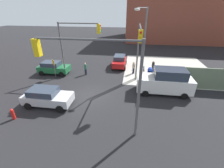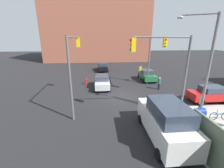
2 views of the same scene
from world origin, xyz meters
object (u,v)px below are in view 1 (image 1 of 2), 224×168
traffic_signal_nw_corner (76,40)px  mailbox_blue (150,73)px  pedestrian_waiting (134,68)px  hatchback_silver (47,97)px  pedestrian_walking_north (85,69)px  traffic_signal_se_corner (98,70)px  fire_hydrant (13,114)px  traffic_signal_ne_corner (139,45)px  hatchback_red (119,61)px  street_lamp_corner (143,39)px  van_white_delivery (165,81)px  bicycle_leaning_on_fence (144,70)px  pedestrian_crossing (153,66)px  hatchback_green (53,67)px  bicycle_at_crosswalk (54,68)px

traffic_signal_nw_corner → mailbox_blue: size_ratio=4.55×
pedestrian_waiting → hatchback_silver: bearing=-135.6°
pedestrian_waiting → pedestrian_walking_north: bearing=-172.1°
mailbox_blue → pedestrian_walking_north: 8.20m
traffic_signal_se_corner → fire_hydrant: traffic_signal_se_corner is taller
pedestrian_walking_north → traffic_signal_ne_corner: bearing=-66.3°
hatchback_red → pedestrian_walking_north: 5.51m
traffic_signal_ne_corner → fire_hydrant: size_ratio=6.91×
street_lamp_corner → van_white_delivery: (2.37, -3.67, -3.42)m
pedestrian_waiting → bicycle_leaning_on_fence: pedestrian_waiting is taller
pedestrian_crossing → bicycle_leaning_on_fence: (-1.20, -0.20, -0.46)m
hatchback_green → pedestrian_crossing: bearing=10.4°
van_white_delivery → pedestrian_waiting: (-3.20, 4.70, -0.45)m
traffic_signal_se_corner → bicycle_leaning_on_fence: size_ratio=3.71×
pedestrian_waiting → bicycle_leaning_on_fence: (1.40, 0.70, -0.49)m
traffic_signal_nw_corner → pedestrian_walking_north: size_ratio=4.04×
traffic_signal_ne_corner → hatchback_silver: 9.87m
pedestrian_walking_north → mailbox_blue: bearing=-47.0°
street_lamp_corner → traffic_signal_se_corner: bearing=-106.6°
van_white_delivery → pedestrian_crossing: van_white_delivery is taller
traffic_signal_ne_corner → pedestrian_waiting: (-0.30, 3.75, -3.75)m
hatchback_silver → van_white_delivery: size_ratio=0.78×
mailbox_blue → bicycle_leaning_on_fence: mailbox_blue is taller
pedestrian_waiting → bicycle_leaning_on_fence: size_ratio=0.92×
hatchback_green → bicycle_leaning_on_fence: size_ratio=2.28×
pedestrian_crossing → street_lamp_corner: bearing=-14.3°
traffic_signal_se_corner → hatchback_silver: 7.07m
bicycle_at_crosswalk → traffic_signal_nw_corner: bearing=-19.7°
traffic_signal_se_corner → pedestrian_walking_north: traffic_signal_se_corner is taller
traffic_signal_ne_corner → van_white_delivery: 4.49m
traffic_signal_nw_corner → hatchback_green: size_ratio=1.63×
pedestrian_waiting → pedestrian_crossing: bearing=15.1°
street_lamp_corner → hatchback_green: (-11.35, -0.48, -3.86)m
fire_hydrant → hatchback_silver: bearing=53.0°
traffic_signal_se_corner → pedestrian_waiting: traffic_signal_se_corner is taller
fire_hydrant → van_white_delivery: size_ratio=0.17×
pedestrian_crossing → bicycle_leaning_on_fence: bearing=-52.2°
hatchback_red → pedestrian_walking_north: size_ratio=2.44×
pedestrian_walking_north → bicycle_at_crosswalk: pedestrian_walking_north is taller
hatchback_green → bicycle_leaning_on_fence: 12.13m
bicycle_leaning_on_fence → bicycle_at_crosswalk: (-12.40, -1.20, 0.00)m
traffic_signal_nw_corner → traffic_signal_ne_corner: 7.34m
traffic_signal_nw_corner → traffic_signal_se_corner: 10.14m
traffic_signal_nw_corner → hatchback_silver: traffic_signal_nw_corner is taller
hatchback_silver → van_white_delivery: (10.72, 3.77, 0.44)m
pedestrian_waiting → pedestrian_walking_north: (-6.20, -1.30, -0.00)m
pedestrian_walking_north → hatchback_green: bearing=137.2°
fire_hydrant → bicycle_leaning_on_fence: bicycle_leaning_on_fence is taller
fire_hydrant → hatchback_green: size_ratio=0.24×
hatchback_silver → pedestrian_waiting: 11.33m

